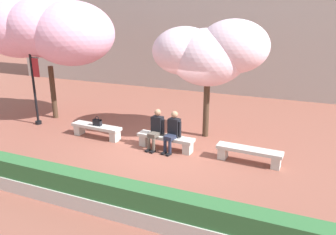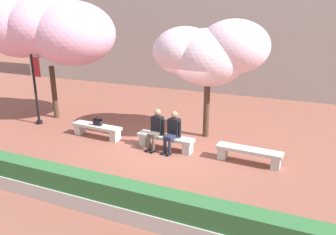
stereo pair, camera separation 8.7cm
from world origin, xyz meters
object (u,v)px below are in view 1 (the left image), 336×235
Objects in this scene: person_seated_left at (156,128)px; lamp_post_with_banner at (32,69)px; stone_bench_near_west at (166,140)px; cherry_tree_main at (209,52)px; person_seated_right at (173,130)px; handbag at (97,122)px; stone_bench_center at (249,153)px; cherry_tree_secondary at (47,30)px; stone_bench_west_end at (97,129)px.

person_seated_left is 0.36× the size of lamp_post_with_banner.
lamp_post_with_banner reaches higher than stone_bench_near_west.
stone_bench_near_west is 3.21m from cherry_tree_main.
lamp_post_with_banner reaches higher than person_seated_right.
lamp_post_with_banner is at bearing 175.97° from person_seated_left.
person_seated_right reaches higher than stone_bench_near_west.
person_seated_right is at bearing -0.77° from handbag.
stone_bench_center is 3.58m from cherry_tree_main.
person_seated_left is 0.32× the size of cherry_tree_main.
stone_bench_near_west is 1.48× the size of person_seated_right.
handbag is at bearing -179.85° from stone_bench_center.
handbag is (-5.21, -0.01, 0.27)m from stone_bench_center.
cherry_tree_secondary is (-5.20, 1.30, 2.86)m from person_seated_left.
stone_bench_center is 1.48× the size of person_seated_left.
lamp_post_with_banner reaches higher than stone_bench_center.
person_seated_left is 1.00× the size of person_seated_right.
person_seated_right is 2.86m from cherry_tree_main.
stone_bench_center is 8.45m from lamp_post_with_banner.
stone_bench_west_end is 1.00× the size of stone_bench_center.
cherry_tree_secondary reaches higher than person_seated_left.
stone_bench_near_west is 6.51m from cherry_tree_secondary.
person_seated_right is 0.36× the size of lamp_post_with_banner.
stone_bench_center is 5.22m from handbag.
stone_bench_center is 1.48× the size of person_seated_right.
stone_bench_center is at bearing 0.00° from stone_bench_near_west.
stone_bench_near_west is (2.63, 0.00, 0.00)m from stone_bench_west_end.
person_seated_right is at bearing -3.63° from lamp_post_with_banner.
person_seated_right is (2.91, -0.05, 0.39)m from stone_bench_west_end.
handbag is at bearing -6.31° from lamp_post_with_banner.
cherry_tree_secondary is at bearing 166.01° from person_seated_left.
lamp_post_with_banner is at bearing -168.45° from cherry_tree_main.
person_seated_left is at bearing -124.20° from cherry_tree_main.
stone_bench_near_west is at bearing -117.45° from cherry_tree_main.
stone_bench_center is 2.96m from person_seated_left.
lamp_post_with_banner is (-8.23, 0.32, 1.88)m from stone_bench_center.
person_seated_left reaches higher than stone_bench_near_west.
person_seated_left and person_seated_right have the same top height.
cherry_tree_main is at bearing 3.55° from cherry_tree_secondary.
person_seated_right is 0.32× the size of cherry_tree_main.
cherry_tree_main is (3.49, 1.64, 2.63)m from stone_bench_west_end.
stone_bench_west_end is 2.63m from stone_bench_near_west.
stone_bench_west_end is 5.62× the size of handbag.
stone_bench_near_west is 2.63m from stone_bench_center.
handbag is at bearing -179.70° from stone_bench_near_west.
stone_bench_near_west is at bearing 0.30° from handbag.
person_seated_right is 0.25× the size of cherry_tree_secondary.
person_seated_right is at bearing -1.03° from stone_bench_west_end.
stone_bench_center is at bearing -8.69° from cherry_tree_secondary.
handbag is 3.44m from lamp_post_with_banner.
handbag is (0.06, -0.01, 0.27)m from stone_bench_west_end.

